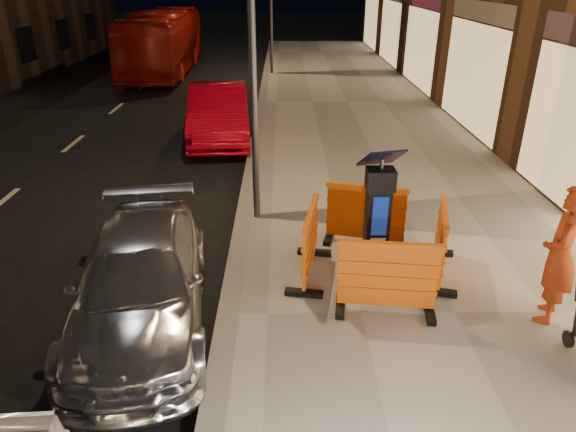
{
  "coord_description": "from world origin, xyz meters",
  "views": [
    {
      "loc": [
        0.73,
        -5.57,
        4.22
      ],
      "look_at": [
        0.8,
        1.0,
        1.1
      ],
      "focal_mm": 32.0,
      "sensor_mm": 36.0,
      "label": 1
    }
  ],
  "objects_px": {
    "barrier_front": "(387,278)",
    "barrier_bldgside": "(440,242)",
    "barrier_kerbside": "(310,243)",
    "barrier_back": "(366,215)",
    "parking_kiosk": "(377,217)",
    "man": "(561,255)",
    "car_silver": "(146,318)",
    "bus_doubledecker": "(167,72)",
    "car_red": "(220,139)"
  },
  "relations": [
    {
      "from": "barrier_front",
      "to": "car_red",
      "type": "xyz_separation_m",
      "value": [
        -3.1,
        8.36,
        -0.67
      ]
    },
    {
      "from": "barrier_kerbside",
      "to": "barrier_bldgside",
      "type": "distance_m",
      "value": 1.9
    },
    {
      "from": "parking_kiosk",
      "to": "barrier_kerbside",
      "type": "height_order",
      "value": "parking_kiosk"
    },
    {
      "from": "barrier_front",
      "to": "barrier_kerbside",
      "type": "bearing_deg",
      "value": 142.14
    },
    {
      "from": "barrier_back",
      "to": "bus_doubledecker",
      "type": "distance_m",
      "value": 18.47
    },
    {
      "from": "barrier_kerbside",
      "to": "barrier_back",
      "type": "bearing_deg",
      "value": -34.86
    },
    {
      "from": "barrier_kerbside",
      "to": "man",
      "type": "xyz_separation_m",
      "value": [
        3.03,
        -1.09,
        0.41
      ]
    },
    {
      "from": "barrier_back",
      "to": "car_red",
      "type": "xyz_separation_m",
      "value": [
        -3.1,
        6.46,
        -0.67
      ]
    },
    {
      "from": "barrier_kerbside",
      "to": "barrier_bldgside",
      "type": "relative_size",
      "value": 1.0
    },
    {
      "from": "car_red",
      "to": "barrier_bldgside",
      "type": "bearing_deg",
      "value": -67.12
    },
    {
      "from": "man",
      "to": "barrier_back",
      "type": "bearing_deg",
      "value": -102.75
    },
    {
      "from": "barrier_front",
      "to": "man",
      "type": "relative_size",
      "value": 0.72
    },
    {
      "from": "barrier_back",
      "to": "man",
      "type": "bearing_deg",
      "value": -29.38
    },
    {
      "from": "barrier_bldgside",
      "to": "bus_doubledecker",
      "type": "distance_m",
      "value": 19.71
    },
    {
      "from": "barrier_kerbside",
      "to": "barrier_front",
      "type": "bearing_deg",
      "value": -124.86
    },
    {
      "from": "barrier_front",
      "to": "car_silver",
      "type": "distance_m",
      "value": 3.27
    },
    {
      "from": "car_silver",
      "to": "bus_doubledecker",
      "type": "xyz_separation_m",
      "value": [
        -3.56,
        18.99,
        0.0
      ]
    },
    {
      "from": "car_silver",
      "to": "man",
      "type": "bearing_deg",
      "value": -10.79
    },
    {
      "from": "barrier_back",
      "to": "barrier_kerbside",
      "type": "bearing_deg",
      "value": -119.86
    },
    {
      "from": "parking_kiosk",
      "to": "man",
      "type": "bearing_deg",
      "value": -15.62
    },
    {
      "from": "parking_kiosk",
      "to": "barrier_kerbside",
      "type": "bearing_deg",
      "value": -167.86
    },
    {
      "from": "barrier_front",
      "to": "barrier_back",
      "type": "bearing_deg",
      "value": 97.14
    },
    {
      "from": "car_silver",
      "to": "barrier_front",
      "type": "bearing_deg",
      "value": -9.8
    },
    {
      "from": "barrier_kerbside",
      "to": "car_red",
      "type": "xyz_separation_m",
      "value": [
        -2.15,
        7.41,
        -0.67
      ]
    },
    {
      "from": "barrier_kerbside",
      "to": "car_red",
      "type": "bearing_deg",
      "value": 26.35
    },
    {
      "from": "parking_kiosk",
      "to": "barrier_kerbside",
      "type": "relative_size",
      "value": 1.4
    },
    {
      "from": "barrier_front",
      "to": "man",
      "type": "bearing_deg",
      "value": 3.18
    },
    {
      "from": "bus_doubledecker",
      "to": "barrier_front",
      "type": "bearing_deg",
      "value": -72.2
    },
    {
      "from": "barrier_back",
      "to": "barrier_front",
      "type": "bearing_deg",
      "value": -74.86
    },
    {
      "from": "man",
      "to": "parking_kiosk",
      "type": "bearing_deg",
      "value": -85.99
    },
    {
      "from": "barrier_front",
      "to": "barrier_back",
      "type": "height_order",
      "value": "same"
    },
    {
      "from": "barrier_front",
      "to": "parking_kiosk",
      "type": "bearing_deg",
      "value": 97.14
    },
    {
      "from": "barrier_back",
      "to": "barrier_bldgside",
      "type": "bearing_deg",
      "value": -29.86
    },
    {
      "from": "barrier_bldgside",
      "to": "car_silver",
      "type": "relative_size",
      "value": 0.33
    },
    {
      "from": "parking_kiosk",
      "to": "barrier_front",
      "type": "bearing_deg",
      "value": -77.86
    },
    {
      "from": "parking_kiosk",
      "to": "car_red",
      "type": "distance_m",
      "value": 8.11
    },
    {
      "from": "barrier_bldgside",
      "to": "car_red",
      "type": "xyz_separation_m",
      "value": [
        -4.05,
        7.41,
        -0.67
      ]
    },
    {
      "from": "parking_kiosk",
      "to": "barrier_back",
      "type": "height_order",
      "value": "parking_kiosk"
    },
    {
      "from": "barrier_bldgside",
      "to": "bus_doubledecker",
      "type": "bearing_deg",
      "value": 37.21
    },
    {
      "from": "barrier_front",
      "to": "barrier_bldgside",
      "type": "height_order",
      "value": "same"
    },
    {
      "from": "parking_kiosk",
      "to": "car_silver",
      "type": "distance_m",
      "value": 3.49
    },
    {
      "from": "car_red",
      "to": "barrier_back",
      "type": "bearing_deg",
      "value": -70.14
    },
    {
      "from": "car_silver",
      "to": "parking_kiosk",
      "type": "bearing_deg",
      "value": 6.83
    },
    {
      "from": "parking_kiosk",
      "to": "barrier_front",
      "type": "height_order",
      "value": "parking_kiosk"
    },
    {
      "from": "barrier_back",
      "to": "man",
      "type": "distance_m",
      "value": 2.94
    },
    {
      "from": "barrier_back",
      "to": "man",
      "type": "xyz_separation_m",
      "value": [
        2.08,
        -2.04,
        0.41
      ]
    },
    {
      "from": "barrier_bldgside",
      "to": "car_silver",
      "type": "height_order",
      "value": "barrier_bldgside"
    },
    {
      "from": "barrier_bldgside",
      "to": "barrier_front",
      "type": "bearing_deg",
      "value": 149.14
    },
    {
      "from": "barrier_back",
      "to": "car_silver",
      "type": "bearing_deg",
      "value": -135.27
    },
    {
      "from": "car_silver",
      "to": "barrier_bldgside",
      "type": "bearing_deg",
      "value": 3.47
    }
  ]
}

